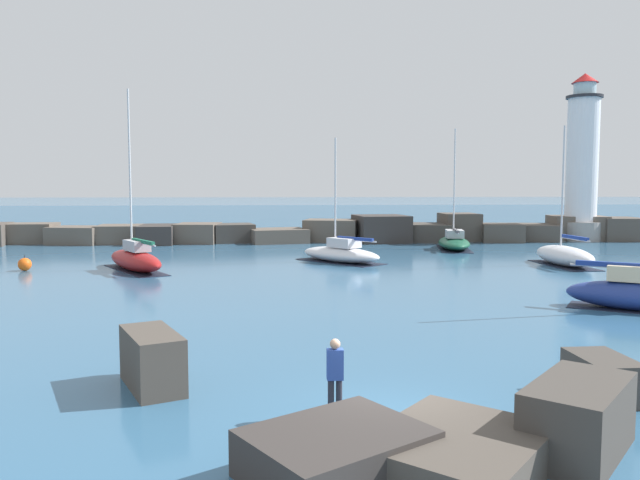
{
  "coord_description": "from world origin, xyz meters",
  "views": [
    {
      "loc": [
        -2.49,
        -13.08,
        5.06
      ],
      "look_at": [
        0.79,
        29.86,
        1.4
      ],
      "focal_mm": 35.0,
      "sensor_mm": 36.0,
      "label": 1
    }
  ],
  "objects_px": {
    "sailboat_moored_2": "(635,293)",
    "mooring_buoy_orange_near": "(25,264)",
    "sailboat_moored_0": "(454,242)",
    "lighthouse": "(582,168)",
    "person_on_rocks": "(335,373)",
    "sailboat_moored_1": "(135,259)",
    "sailboat_moored_4": "(341,253)",
    "sailboat_moored_3": "(564,255)"
  },
  "relations": [
    {
      "from": "sailboat_moored_1",
      "to": "sailboat_moored_3",
      "type": "relative_size",
      "value": 1.22
    },
    {
      "from": "sailboat_moored_0",
      "to": "sailboat_moored_2",
      "type": "height_order",
      "value": "sailboat_moored_0"
    },
    {
      "from": "sailboat_moored_1",
      "to": "mooring_buoy_orange_near",
      "type": "bearing_deg",
      "value": 177.2
    },
    {
      "from": "lighthouse",
      "to": "person_on_rocks",
      "type": "bearing_deg",
      "value": -122.47
    },
    {
      "from": "sailboat_moored_3",
      "to": "person_on_rocks",
      "type": "relative_size",
      "value": 5.12
    },
    {
      "from": "sailboat_moored_0",
      "to": "sailboat_moored_1",
      "type": "distance_m",
      "value": 25.84
    },
    {
      "from": "person_on_rocks",
      "to": "sailboat_moored_1",
      "type": "bearing_deg",
      "value": 111.11
    },
    {
      "from": "sailboat_moored_0",
      "to": "sailboat_moored_4",
      "type": "relative_size",
      "value": 1.17
    },
    {
      "from": "sailboat_moored_0",
      "to": "mooring_buoy_orange_near",
      "type": "distance_m",
      "value": 31.82
    },
    {
      "from": "lighthouse",
      "to": "person_on_rocks",
      "type": "distance_m",
      "value": 51.93
    },
    {
      "from": "sailboat_moored_3",
      "to": "sailboat_moored_4",
      "type": "distance_m",
      "value": 14.52
    },
    {
      "from": "sailboat_moored_0",
      "to": "sailboat_moored_2",
      "type": "bearing_deg",
      "value": -89.86
    },
    {
      "from": "lighthouse",
      "to": "sailboat_moored_1",
      "type": "distance_m",
      "value": 42.13
    },
    {
      "from": "sailboat_moored_1",
      "to": "person_on_rocks",
      "type": "height_order",
      "value": "sailboat_moored_1"
    },
    {
      "from": "sailboat_moored_0",
      "to": "sailboat_moored_4",
      "type": "height_order",
      "value": "sailboat_moored_0"
    },
    {
      "from": "sailboat_moored_3",
      "to": "mooring_buoy_orange_near",
      "type": "distance_m",
      "value": 33.81
    },
    {
      "from": "sailboat_moored_0",
      "to": "person_on_rocks",
      "type": "height_order",
      "value": "sailboat_moored_0"
    },
    {
      "from": "mooring_buoy_orange_near",
      "to": "sailboat_moored_4",
      "type": "bearing_deg",
      "value": 8.69
    },
    {
      "from": "sailboat_moored_1",
      "to": "sailboat_moored_3",
      "type": "bearing_deg",
      "value": 0.68
    },
    {
      "from": "mooring_buoy_orange_near",
      "to": "person_on_rocks",
      "type": "height_order",
      "value": "person_on_rocks"
    },
    {
      "from": "lighthouse",
      "to": "sailboat_moored_1",
      "type": "relative_size",
      "value": 1.42
    },
    {
      "from": "sailboat_moored_2",
      "to": "person_on_rocks",
      "type": "height_order",
      "value": "sailboat_moored_2"
    },
    {
      "from": "sailboat_moored_0",
      "to": "sailboat_moored_4",
      "type": "distance_m",
      "value": 13.05
    },
    {
      "from": "lighthouse",
      "to": "sailboat_moored_4",
      "type": "height_order",
      "value": "lighthouse"
    },
    {
      "from": "sailboat_moored_0",
      "to": "sailboat_moored_3",
      "type": "height_order",
      "value": "sailboat_moored_0"
    },
    {
      "from": "sailboat_moored_4",
      "to": "person_on_rocks",
      "type": "bearing_deg",
      "value": -96.53
    },
    {
      "from": "sailboat_moored_2",
      "to": "mooring_buoy_orange_near",
      "type": "height_order",
      "value": "sailboat_moored_2"
    },
    {
      "from": "sailboat_moored_2",
      "to": "mooring_buoy_orange_near",
      "type": "xyz_separation_m",
      "value": [
        -29.88,
        14.39,
        -0.3
      ]
    },
    {
      "from": "sailboat_moored_2",
      "to": "person_on_rocks",
      "type": "relative_size",
      "value": 4.6
    },
    {
      "from": "lighthouse",
      "to": "sailboat_moored_2",
      "type": "xyz_separation_m",
      "value": [
        -14.16,
        -32.49,
        -6.16
      ]
    },
    {
      "from": "lighthouse",
      "to": "sailboat_moored_0",
      "type": "bearing_deg",
      "value": -153.85
    },
    {
      "from": "lighthouse",
      "to": "mooring_buoy_orange_near",
      "type": "xyz_separation_m",
      "value": [
        -44.04,
        -18.09,
        -6.46
      ]
    },
    {
      "from": "sailboat_moored_1",
      "to": "sailboat_moored_0",
      "type": "bearing_deg",
      "value": 26.27
    },
    {
      "from": "lighthouse",
      "to": "sailboat_moored_0",
      "type": "xyz_separation_m",
      "value": [
        -14.22,
        -6.98,
        -6.28
      ]
    },
    {
      "from": "sailboat_moored_1",
      "to": "person_on_rocks",
      "type": "relative_size",
      "value": 6.23
    },
    {
      "from": "sailboat_moored_1",
      "to": "mooring_buoy_orange_near",
      "type": "relative_size",
      "value": 11.09
    },
    {
      "from": "sailboat_moored_2",
      "to": "mooring_buoy_orange_near",
      "type": "bearing_deg",
      "value": 154.28
    },
    {
      "from": "sailboat_moored_1",
      "to": "sailboat_moored_3",
      "type": "distance_m",
      "value": 27.16
    },
    {
      "from": "lighthouse",
      "to": "sailboat_moored_3",
      "type": "relative_size",
      "value": 1.73
    },
    {
      "from": "mooring_buoy_orange_near",
      "to": "sailboat_moored_0",
      "type": "bearing_deg",
      "value": 20.44
    },
    {
      "from": "sailboat_moored_4",
      "to": "mooring_buoy_orange_near",
      "type": "xyz_separation_m",
      "value": [
        -19.6,
        -3.0,
        -0.21
      ]
    },
    {
      "from": "sailboat_moored_0",
      "to": "mooring_buoy_orange_near",
      "type": "xyz_separation_m",
      "value": [
        -29.82,
        -11.11,
        -0.19
      ]
    }
  ]
}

